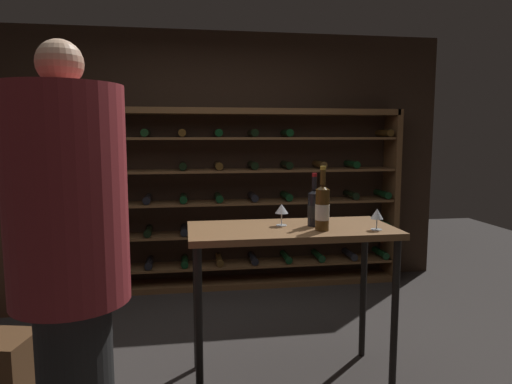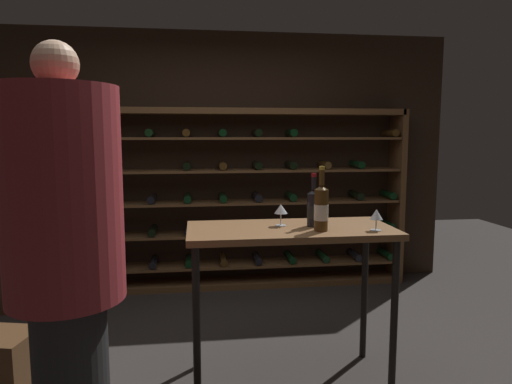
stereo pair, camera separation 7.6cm
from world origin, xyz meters
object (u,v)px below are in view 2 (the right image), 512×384
(person_host_in_suit, at_px, (65,248))
(wine_glass_stemmed_right, at_px, (281,210))
(tasting_table, at_px, (290,246))
(wine_bottle_red_label, at_px, (313,208))
(wine_rack, at_px, (239,200))
(wine_glass_stemmed_left, at_px, (376,215))
(wine_bottle_green_slim, at_px, (321,208))

(person_host_in_suit, bearing_deg, wine_glass_stemmed_right, 119.91)
(tasting_table, xyz_separation_m, wine_bottle_red_label, (0.15, 0.02, 0.24))
(wine_rack, height_order, person_host_in_suit, person_host_in_suit)
(wine_glass_stemmed_right, relative_size, wine_glass_stemmed_left, 1.07)
(tasting_table, bearing_deg, wine_bottle_red_label, 5.96)
(wine_bottle_green_slim, bearing_deg, person_host_in_suit, -156.48)
(tasting_table, relative_size, wine_glass_stemmed_left, 9.81)
(tasting_table, height_order, person_host_in_suit, person_host_in_suit)
(wine_rack, xyz_separation_m, wine_glass_stemmed_right, (0.09, -1.85, 0.20))
(wine_rack, xyz_separation_m, wine_bottle_red_label, (0.29, -1.89, 0.21))
(person_host_in_suit, distance_m, wine_glass_stemmed_right, 1.32)
(wine_bottle_red_label, xyz_separation_m, wine_bottle_green_slim, (0.01, -0.14, 0.02))
(tasting_table, bearing_deg, wine_rack, 94.35)
(person_host_in_suit, relative_size, wine_bottle_red_label, 5.89)
(tasting_table, distance_m, wine_glass_stemmed_left, 0.55)
(person_host_in_suit, bearing_deg, tasting_table, 116.80)
(wine_bottle_green_slim, bearing_deg, wine_bottle_red_label, 94.57)
(tasting_table, height_order, wine_bottle_red_label, wine_bottle_red_label)
(wine_bottle_green_slim, xyz_separation_m, wine_glass_stemmed_left, (0.33, -0.04, -0.05))
(wine_bottle_green_slim, relative_size, wine_glass_stemmed_left, 2.98)
(wine_rack, bearing_deg, wine_glass_stemmed_left, -73.10)
(wine_rack, distance_m, wine_bottle_green_slim, 2.07)
(person_host_in_suit, bearing_deg, wine_bottle_green_slim, 109.18)
(wine_glass_stemmed_right, height_order, wine_glass_stemmed_left, wine_glass_stemmed_right)
(person_host_in_suit, distance_m, wine_bottle_red_label, 1.47)
(wine_bottle_red_label, relative_size, wine_glass_stemmed_right, 2.41)
(wine_bottle_red_label, bearing_deg, tasting_table, -174.04)
(person_host_in_suit, relative_size, wine_glass_stemmed_left, 15.14)
(wine_glass_stemmed_right, bearing_deg, wine_bottle_red_label, -10.79)
(wine_glass_stemmed_left, bearing_deg, wine_bottle_red_label, 152.02)
(wine_bottle_red_label, relative_size, wine_bottle_green_slim, 0.86)
(person_host_in_suit, distance_m, wine_glass_stemmed_left, 1.71)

